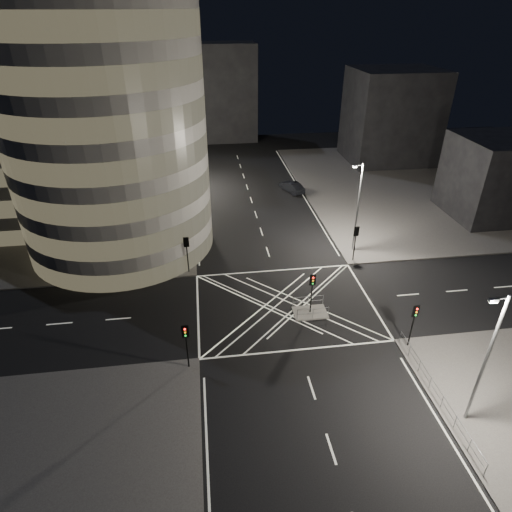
{
  "coord_description": "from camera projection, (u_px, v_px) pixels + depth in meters",
  "views": [
    {
      "loc": [
        -6.93,
        -31.12,
        23.92
      ],
      "look_at": [
        -2.14,
        4.19,
        3.0
      ],
      "focal_mm": 30.0,
      "sensor_mm": 36.0,
      "label": 1
    }
  ],
  "objects": [
    {
      "name": "tree_d",
      "position": [
        174.0,
        164.0,
        58.82
      ],
      "size": [
        5.41,
        5.41,
        7.99
      ],
      "color": "black",
      "rests_on": "sidewalk_far_left"
    },
    {
      "name": "office_block_rear",
      "position": [
        99.0,
        100.0,
        67.2
      ],
      "size": [
        24.0,
        16.0,
        22.0
      ],
      "primitive_type": "cube",
      "color": "#9B9892",
      "rests_on": "sidewalk_far_left"
    },
    {
      "name": "tree_b",
      "position": [
        170.0,
        198.0,
        48.58
      ],
      "size": [
        3.95,
        3.95,
        7.14
      ],
      "color": "black",
      "rests_on": "sidewalk_far_left"
    },
    {
      "name": "sedan",
      "position": [
        292.0,
        187.0,
        63.2
      ],
      "size": [
        3.23,
        4.9,
        1.53
      ],
      "primitive_type": "imported",
      "rotation": [
        0.0,
        0.0,
        3.52
      ],
      "color": "black",
      "rests_on": "ground"
    },
    {
      "name": "traffic_signal_nl",
      "position": [
        186.0,
        339.0,
        31.2
      ],
      "size": [
        0.55,
        0.22,
        4.0
      ],
      "color": "black",
      "rests_on": "sidewalk_near_left"
    },
    {
      "name": "sidewalk_far_left",
      "position": [
        42.0,
        205.0,
        59.18
      ],
      "size": [
        42.0,
        42.0,
        0.15
      ],
      "primitive_type": "cube",
      "color": "#484543",
      "rests_on": "ground"
    },
    {
      "name": "tree_a",
      "position": [
        168.0,
        222.0,
        43.53
      ],
      "size": [
        3.96,
        3.96,
        6.99
      ],
      "color": "black",
      "rests_on": "sidewalk_far_left"
    },
    {
      "name": "sidewalk_far_right",
      "position": [
        436.0,
        184.0,
        65.91
      ],
      "size": [
        42.0,
        42.0,
        0.15
      ],
      "primitive_type": "cube",
      "color": "#484543",
      "rests_on": "ground"
    },
    {
      "name": "traffic_signal_fl",
      "position": [
        187.0,
        248.0,
        42.82
      ],
      "size": [
        0.55,
        0.22,
        4.0
      ],
      "color": "black",
      "rests_on": "sidewalk_far_left"
    },
    {
      "name": "traffic_signal_nr",
      "position": [
        414.0,
        318.0,
        33.25
      ],
      "size": [
        0.55,
        0.22,
        4.0
      ],
      "color": "black",
      "rests_on": "sidewalk_near_right"
    },
    {
      "name": "railing_island_south",
      "position": [
        313.0,
        313.0,
        37.34
      ],
      "size": [
        2.8,
        0.06,
        1.1
      ],
      "primitive_type": "cube",
      "color": "slate",
      "rests_on": "central_island"
    },
    {
      "name": "street_lamp_left_near",
      "position": [
        179.0,
        204.0,
        45.86
      ],
      "size": [
        1.25,
        0.25,
        10.0
      ],
      "color": "slate",
      "rests_on": "sidewalk_far_left"
    },
    {
      "name": "building_right_far",
      "position": [
        391.0,
        116.0,
        72.83
      ],
      "size": [
        14.0,
        12.0,
        15.0
      ],
      "primitive_type": "cube",
      "color": "black",
      "rests_on": "sidewalk_far_right"
    },
    {
      "name": "central_island",
      "position": [
        310.0,
        313.0,
        38.42
      ],
      "size": [
        3.0,
        2.0,
        0.15
      ],
      "primitive_type": "cube",
      "color": "slate",
      "rests_on": "ground"
    },
    {
      "name": "tree_e",
      "position": [
        175.0,
        155.0,
        64.17
      ],
      "size": [
        3.5,
        3.5,
        6.47
      ],
      "color": "black",
      "rests_on": "sidewalk_far_left"
    },
    {
      "name": "railing_near_right",
      "position": [
        436.0,
        392.0,
        29.74
      ],
      "size": [
        0.06,
        11.7,
        1.1
      ],
      "primitive_type": "cube",
      "color": "slate",
      "rests_on": "sidewalk_near_right"
    },
    {
      "name": "street_lamp_right_near",
      "position": [
        486.0,
        358.0,
        25.84
      ],
      "size": [
        1.25,
        0.25,
        10.0
      ],
      "color": "slate",
      "rests_on": "sidewalk_near_right"
    },
    {
      "name": "office_tower_curved",
      "position": [
        70.0,
        125.0,
        46.7
      ],
      "size": [
        30.0,
        29.0,
        27.2
      ],
      "color": "#9B9892",
      "rests_on": "sidewalk_far_left"
    },
    {
      "name": "traffic_signal_island",
      "position": [
        312.0,
        287.0,
        36.98
      ],
      "size": [
        0.55,
        0.22,
        4.0
      ],
      "color": "black",
      "rests_on": "central_island"
    },
    {
      "name": "railing_island_north",
      "position": [
        308.0,
        301.0,
        38.88
      ],
      "size": [
        2.8,
        0.06,
        1.1
      ],
      "primitive_type": "cube",
      "color": "slate",
      "rests_on": "central_island"
    },
    {
      "name": "building_right_near",
      "position": [
        495.0,
        177.0,
        54.06
      ],
      "size": [
        10.0,
        10.0,
        10.0
      ],
      "primitive_type": "cube",
      "color": "black",
      "rests_on": "sidewalk_far_right"
    },
    {
      "name": "tree_c",
      "position": [
        173.0,
        184.0,
        53.97
      ],
      "size": [
        4.47,
        4.47,
        6.9
      ],
      "color": "black",
      "rests_on": "sidewalk_far_left"
    },
    {
      "name": "traffic_signal_fr",
      "position": [
        356.0,
        237.0,
        44.87
      ],
      "size": [
        0.55,
        0.22,
        4.0
      ],
      "color": "black",
      "rests_on": "sidewalk_far_right"
    },
    {
      "name": "street_lamp_left_far",
      "position": [
        181.0,
        154.0,
        61.24
      ],
      "size": [
        1.25,
        0.25,
        10.0
      ],
      "color": "slate",
      "rests_on": "sidewalk_far_left"
    },
    {
      "name": "ground",
      "position": [
        285.0,
        305.0,
        39.51
      ],
      "size": [
        120.0,
        120.0,
        0.0
      ],
      "primitive_type": "plane",
      "color": "black",
      "rests_on": "ground"
    },
    {
      "name": "building_far_end",
      "position": [
        210.0,
        93.0,
        84.05
      ],
      "size": [
        18.0,
        8.0,
        18.0
      ],
      "primitive_type": "cube",
      "color": "black",
      "rests_on": "ground"
    },
    {
      "name": "street_lamp_right_far",
      "position": [
        357.0,
        205.0,
        45.49
      ],
      "size": [
        1.25,
        0.25,
        10.0
      ],
      "color": "slate",
      "rests_on": "sidewalk_far_right"
    }
  ]
}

